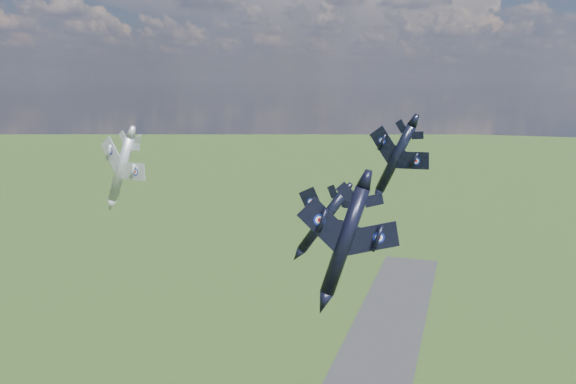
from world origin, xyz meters
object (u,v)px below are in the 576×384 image
(jet_high_navy, at_px, (396,158))
(jet_left_silver, at_px, (121,169))
(jet_right_navy, at_px, (345,241))
(jet_lead_navy, at_px, (322,222))

(jet_high_navy, xyz_separation_m, jet_left_silver, (-41.95, -10.07, -2.18))
(jet_right_navy, relative_size, jet_high_navy, 0.97)
(jet_right_navy, xyz_separation_m, jet_left_silver, (-41.82, 24.58, 1.22))
(jet_left_silver, bearing_deg, jet_right_navy, -14.62)
(jet_high_navy, height_order, jet_left_silver, jet_high_navy)
(jet_right_navy, relative_size, jet_left_silver, 0.94)
(jet_lead_navy, relative_size, jet_high_navy, 0.94)
(jet_high_navy, bearing_deg, jet_left_silver, -150.41)
(jet_lead_navy, distance_m, jet_right_navy, 23.75)
(jet_right_navy, bearing_deg, jet_lead_navy, 89.28)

